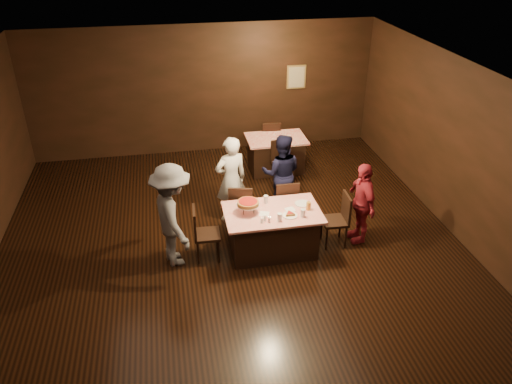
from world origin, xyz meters
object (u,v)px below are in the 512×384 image
(diner_grey_knit, at_px, (173,216))
(diner_red_shirt, at_px, (361,203))
(plate_empty, at_px, (302,203))
(glass_back, at_px, (266,199))
(back_table, at_px, (276,154))
(main_table, at_px, (272,231))
(glass_front_right, at_px, (303,213))
(chair_far_left, at_px, (241,206))
(chair_back_far, at_px, (270,140))
(glass_amber, at_px, (308,206))
(chair_far_right, at_px, (285,202))
(glass_front_left, at_px, (280,217))
(diner_navy_hoodie, at_px, (281,173))
(chair_end_left, at_px, (207,233))
(diner_white_jacket, at_px, (231,180))
(pizza_stand, at_px, (248,203))
(chair_end_right, at_px, (335,220))
(chair_back_near, at_px, (283,164))

(diner_grey_knit, height_order, diner_red_shirt, diner_grey_knit)
(plate_empty, xyz_separation_m, glass_back, (-0.60, 0.15, 0.06))
(diner_red_shirt, bearing_deg, back_table, -167.50)
(main_table, height_order, glass_front_right, glass_front_right)
(glass_front_right, xyz_separation_m, glass_back, (-0.50, 0.55, 0.00))
(chair_far_left, xyz_separation_m, diner_grey_knit, (-1.23, -0.75, 0.41))
(chair_back_far, bearing_deg, plate_empty, 90.59)
(plate_empty, distance_m, glass_front_right, 0.42)
(back_table, height_order, glass_amber, glass_amber)
(plate_empty, distance_m, glass_amber, 0.22)
(diner_red_shirt, distance_m, plate_empty, 1.03)
(diner_red_shirt, bearing_deg, chair_far_right, -123.82)
(plate_empty, bearing_deg, chair_back_far, 86.64)
(chair_back_far, xyz_separation_m, glass_back, (-0.80, -3.32, 0.37))
(main_table, distance_m, glass_amber, 0.75)
(back_table, distance_m, glass_back, 2.87)
(diner_grey_knit, xyz_separation_m, plate_empty, (2.18, 0.15, -0.11))
(glass_front_left, bearing_deg, chair_far_left, 113.20)
(diner_navy_hoodie, distance_m, diner_red_shirt, 1.68)
(chair_far_right, relative_size, diner_navy_hoodie, 0.61)
(glass_front_right, relative_size, glass_amber, 1.00)
(back_table, xyz_separation_m, chair_end_left, (-1.85, -3.02, 0.09))
(chair_far_right, bearing_deg, glass_amber, 103.78)
(chair_far_right, distance_m, glass_front_left, 1.17)
(main_table, bearing_deg, diner_red_shirt, 1.73)
(chair_back_far, bearing_deg, chair_far_right, 86.92)
(diner_grey_knit, bearing_deg, glass_front_right, -111.30)
(chair_far_right, relative_size, chair_end_left, 1.00)
(diner_white_jacket, distance_m, plate_empty, 1.45)
(pizza_stand, bearing_deg, chair_far_left, 90.00)
(diner_white_jacket, distance_m, pizza_stand, 1.08)
(diner_red_shirt, xyz_separation_m, glass_amber, (-0.98, -0.10, 0.10))
(chair_end_right, bearing_deg, chair_far_left, -114.16)
(chair_far_left, distance_m, chair_back_far, 3.09)
(diner_white_jacket, distance_m, glass_front_right, 1.68)
(chair_back_near, height_order, pizza_stand, pizza_stand)
(diner_white_jacket, xyz_separation_m, pizza_stand, (0.13, -1.07, 0.11))
(plate_empty, xyz_separation_m, glass_amber, (0.05, -0.20, 0.06))
(back_table, height_order, diner_grey_knit, diner_grey_knit)
(glass_front_right, bearing_deg, glass_front_left, -172.87)
(diner_grey_knit, height_order, glass_front_right, diner_grey_knit)
(diner_grey_knit, relative_size, plate_empty, 7.07)
(chair_far_left, height_order, diner_grey_knit, diner_grey_knit)
(diner_white_jacket, relative_size, diner_navy_hoodie, 1.07)
(back_table, distance_m, diner_red_shirt, 3.10)
(back_table, xyz_separation_m, glass_front_right, (-0.30, -3.27, 0.46))
(chair_back_near, bearing_deg, chair_far_right, -111.56)
(pizza_stand, bearing_deg, diner_white_jacket, 96.70)
(glass_front_right, distance_m, glass_amber, 0.25)
(back_table, height_order, plate_empty, plate_empty)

